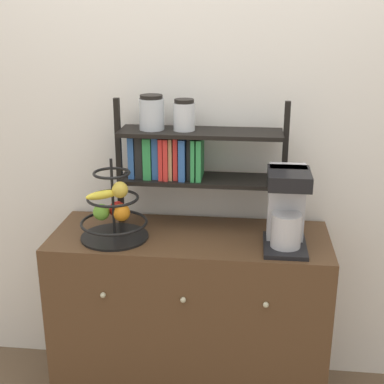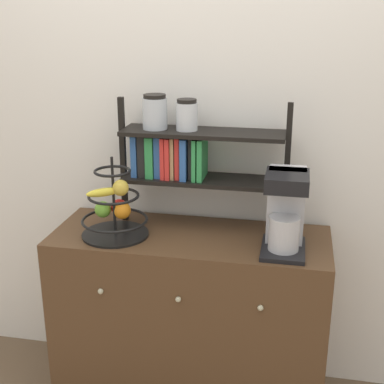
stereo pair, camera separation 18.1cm
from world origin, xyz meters
name	(u,v)px [view 1 (the left image)]	position (x,y,z in m)	size (l,w,h in m)	color
wall_back	(197,117)	(0.00, 0.51, 1.30)	(7.00, 0.05, 2.60)	silver
sideboard	(190,318)	(0.00, 0.23, 0.42)	(1.21, 0.48, 0.83)	#4C331E
coffee_maker	(287,207)	(0.41, 0.17, 1.00)	(0.18, 0.25, 0.33)	black
fruit_stand	(114,212)	(-0.32, 0.18, 0.95)	(0.29, 0.29, 0.35)	black
shelf_hutch	(179,149)	(-0.06, 0.36, 1.18)	(0.76, 0.20, 0.59)	black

